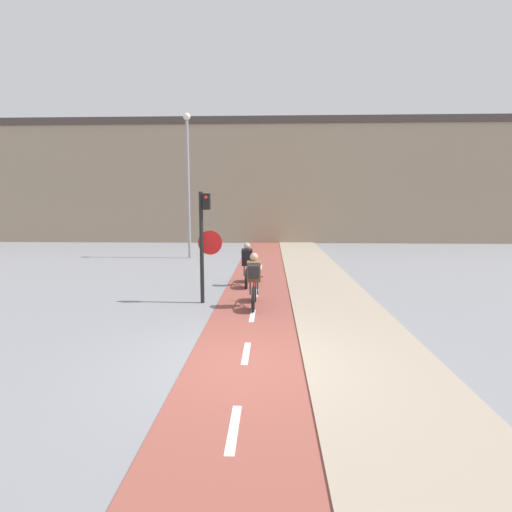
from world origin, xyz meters
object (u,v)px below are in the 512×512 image
(cyclist_near, at_px, (254,281))
(cyclist_far, at_px, (247,266))
(traffic_light_pole, at_px, (204,235))
(street_lamp_far, at_px, (188,171))

(cyclist_near, relative_size, cyclist_far, 1.01)
(traffic_light_pole, height_order, cyclist_near, traffic_light_pole)
(street_lamp_far, bearing_deg, traffic_light_pole, -75.82)
(street_lamp_far, xyz_separation_m, cyclist_far, (3.34, -6.74, -3.68))
(traffic_light_pole, relative_size, cyclist_near, 1.81)
(traffic_light_pole, relative_size, cyclist_far, 1.83)
(traffic_light_pole, distance_m, cyclist_near, 1.89)
(cyclist_near, distance_m, cyclist_far, 2.83)
(cyclist_far, bearing_deg, street_lamp_far, 116.35)
(traffic_light_pole, bearing_deg, cyclist_far, 66.62)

